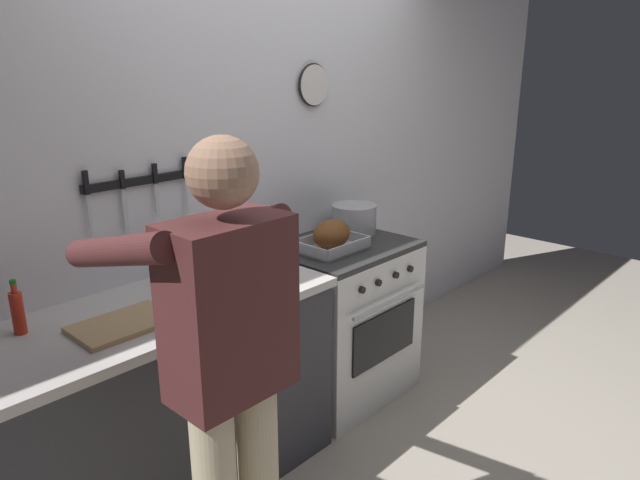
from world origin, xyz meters
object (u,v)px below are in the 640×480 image
cutting_board (123,324)px  bottle_dish_soap (175,267)px  roasting_pan (332,237)px  bottle_cooking_oil (220,259)px  stove (340,319)px  bottle_hot_sauce (18,312)px  person_cook (228,363)px  stock_pot (354,219)px

cutting_board → bottle_dish_soap: bearing=27.7°
roasting_pan → bottle_cooking_oil: 0.67m
stove → bottle_cooking_oil: size_ratio=3.84×
cutting_board → bottle_hot_sauce: size_ratio=1.73×
roasting_pan → bottle_dish_soap: (-0.87, 0.14, 0.02)m
person_cook → bottle_hot_sauce: person_cook is taller
person_cook → cutting_board: size_ratio=4.61×
bottle_hot_sauce → roasting_pan: bearing=-6.7°
stove → cutting_board: 1.42m
stove → bottle_cooking_oil: (-0.78, 0.06, 0.55)m
stove → bottle_cooking_oil: bottle_cooking_oil is taller
person_cook → cutting_board: bearing=-6.2°
person_cook → cutting_board: person_cook is taller
stove → bottle_hot_sauce: bottle_hot_sauce is taller
stock_pot → bottle_cooking_oil: 1.01m
stock_pot → bottle_dish_soap: size_ratio=1.11×
person_cook → stock_pot: (1.53, 0.76, 0.03)m
stock_pot → bottle_cooking_oil: bottle_cooking_oil is taller
stove → bottle_cooking_oil: bearing=175.6°
bottle_hot_sauce → bottle_cooking_oil: bearing=-5.8°
stove → person_cook: person_cook is taller
roasting_pan → cutting_board: roasting_pan is taller
stock_pot → cutting_board: (-1.57, -0.18, -0.07)m
roasting_pan → bottle_dish_soap: size_ratio=1.50×
cutting_board → bottle_hot_sauce: bearing=141.8°
person_cook → roasting_pan: person_cook is taller
roasting_pan → stock_pot: (0.34, 0.13, 0.01)m
stove → stock_pot: bearing=23.7°
bottle_cooking_oil → cutting_board: bearing=-166.4°
stove → roasting_pan: 0.54m
person_cook → bottle_cooking_oil: person_cook is taller
cutting_board → bottle_cooking_oil: 0.59m
bottle_dish_soap → person_cook: bearing=-112.6°
person_cook → stock_pot: size_ratio=6.41×
person_cook → roasting_pan: bearing=-72.2°
stock_pot → bottle_dish_soap: bearing=179.5°
stove → bottle_hot_sauce: size_ratio=4.32×
stove → bottle_dish_soap: bearing=173.5°
stove → cutting_board: (-1.34, -0.08, 0.46)m
person_cook → bottle_cooking_oil: 0.89m
stock_pot → bottle_hot_sauce: bottle_hot_sauce is taller
person_cook → roasting_pan: (1.19, 0.63, 0.02)m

